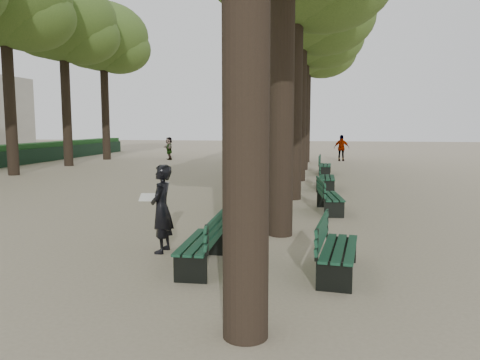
# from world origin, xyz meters

# --- Properties ---
(ground) EXTENTS (120.00, 120.00, 0.00)m
(ground) POSITION_xyz_m (0.00, 0.00, 0.00)
(ground) COLOR tan
(ground) RESTS_ON ground
(tree_central_4) EXTENTS (6.00, 6.00, 9.95)m
(tree_central_4) POSITION_xyz_m (1.50, 18.00, 7.65)
(tree_central_4) COLOR #33261C
(tree_central_4) RESTS_ON ground
(tree_central_5) EXTENTS (6.00, 6.00, 9.95)m
(tree_central_5) POSITION_xyz_m (1.50, 23.00, 7.65)
(tree_central_5) COLOR #33261C
(tree_central_5) RESTS_ON ground
(tree_far_4) EXTENTS (6.00, 6.00, 10.45)m
(tree_far_4) POSITION_xyz_m (-12.00, 18.00, 8.14)
(tree_far_4) COLOR #33261C
(tree_far_4) RESTS_ON ground
(tree_far_5) EXTENTS (6.00, 6.00, 10.45)m
(tree_far_5) POSITION_xyz_m (-12.00, 23.00, 8.14)
(tree_far_5) COLOR #33261C
(tree_far_5) RESTS_ON ground
(bench_left_0) EXTENTS (0.61, 1.81, 0.92)m
(bench_left_0) POSITION_xyz_m (0.37, 0.44, 0.27)
(bench_left_0) COLOR black
(bench_left_0) RESTS_ON ground
(bench_left_1) EXTENTS (0.69, 1.83, 0.92)m
(bench_left_1) POSITION_xyz_m (0.37, 5.69, 0.27)
(bench_left_1) COLOR black
(bench_left_1) RESTS_ON ground
(bench_left_2) EXTENTS (0.67, 1.83, 0.92)m
(bench_left_2) POSITION_xyz_m (0.37, 10.25, 0.27)
(bench_left_2) COLOR black
(bench_left_2) RESTS_ON ground
(bench_left_3) EXTENTS (0.63, 1.82, 0.92)m
(bench_left_3) POSITION_xyz_m (0.37, 15.55, 0.27)
(bench_left_3) COLOR black
(bench_left_3) RESTS_ON ground
(bench_right_0) EXTENTS (0.76, 1.85, 0.92)m
(bench_right_0) POSITION_xyz_m (2.63, 0.40, 0.27)
(bench_right_0) COLOR black
(bench_right_0) RESTS_ON ground
(bench_right_1) EXTENTS (0.78, 1.86, 0.92)m
(bench_right_1) POSITION_xyz_m (2.63, 5.88, 0.27)
(bench_right_1) COLOR black
(bench_right_1) RESTS_ON ground
(bench_right_2) EXTENTS (0.58, 1.80, 0.92)m
(bench_right_2) POSITION_xyz_m (2.63, 10.44, 0.27)
(bench_right_2) COLOR black
(bench_right_2) RESTS_ON ground
(bench_right_3) EXTENTS (0.64, 1.82, 0.92)m
(bench_right_3) POSITION_xyz_m (2.63, 15.77, 0.27)
(bench_right_3) COLOR black
(bench_right_3) RESTS_ON ground
(man_with_map) EXTENTS (0.61, 0.67, 1.67)m
(man_with_map) POSITION_xyz_m (-0.61, 1.26, 0.84)
(man_with_map) COLOR black
(man_with_map) RESTS_ON ground
(pedestrian_d) EXTENTS (0.87, 0.98, 1.91)m
(pedestrian_d) POSITION_xyz_m (-1.95, 25.28, 0.96)
(pedestrian_d) COLOR #262628
(pedestrian_d) RESTS_ON ground
(pedestrian_e) EXTENTS (0.99, 1.38, 1.54)m
(pedestrian_e) POSITION_xyz_m (-7.72, 23.52, 0.77)
(pedestrian_e) COLOR #262628
(pedestrian_e) RESTS_ON ground
(pedestrian_c) EXTENTS (1.04, 0.49, 1.71)m
(pedestrian_c) POSITION_xyz_m (3.80, 24.22, 0.85)
(pedestrian_c) COLOR #262628
(pedestrian_c) RESTS_ON ground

